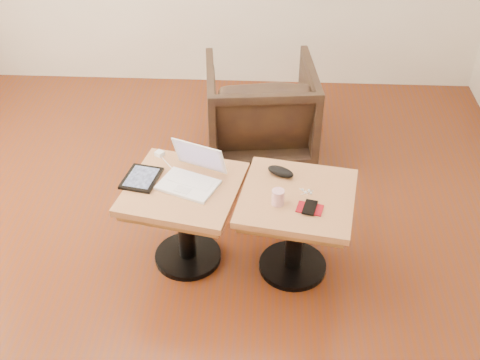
{
  "coord_description": "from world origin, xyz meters",
  "views": [
    {
      "loc": [
        0.48,
        -2.56,
        2.52
      ],
      "look_at": [
        0.35,
        -0.01,
        0.59
      ],
      "focal_mm": 45.0,
      "sensor_mm": 36.0,
      "label": 1
    }
  ],
  "objects_px": {
    "armchair": "(260,110)",
    "striped_cup": "(278,197)",
    "side_table_right": "(296,214)",
    "laptop": "(192,175)",
    "side_table_left": "(184,205)"
  },
  "relations": [
    {
      "from": "laptop",
      "to": "striped_cup",
      "type": "height_order",
      "value": "laptop"
    },
    {
      "from": "side_table_right",
      "to": "laptop",
      "type": "distance_m",
      "value": 0.6
    },
    {
      "from": "armchair",
      "to": "striped_cup",
      "type": "bearing_deg",
      "value": 88.94
    },
    {
      "from": "striped_cup",
      "to": "armchair",
      "type": "bearing_deg",
      "value": 95.32
    },
    {
      "from": "laptop",
      "to": "striped_cup",
      "type": "bearing_deg",
      "value": 2.61
    },
    {
      "from": "side_table_right",
      "to": "laptop",
      "type": "height_order",
      "value": "laptop"
    },
    {
      "from": "side_table_left",
      "to": "side_table_right",
      "type": "distance_m",
      "value": 0.62
    },
    {
      "from": "side_table_left",
      "to": "striped_cup",
      "type": "distance_m",
      "value": 0.56
    },
    {
      "from": "laptop",
      "to": "striped_cup",
      "type": "distance_m",
      "value": 0.49
    },
    {
      "from": "striped_cup",
      "to": "armchair",
      "type": "xyz_separation_m",
      "value": [
        -0.12,
        1.28,
        -0.24
      ]
    },
    {
      "from": "laptop",
      "to": "side_table_left",
      "type": "bearing_deg",
      "value": -116.81
    },
    {
      "from": "side_table_left",
      "to": "laptop",
      "type": "relative_size",
      "value": 1.82
    },
    {
      "from": "striped_cup",
      "to": "armchair",
      "type": "height_order",
      "value": "armchair"
    },
    {
      "from": "side_table_right",
      "to": "armchair",
      "type": "height_order",
      "value": "armchair"
    },
    {
      "from": "side_table_right",
      "to": "armchair",
      "type": "bearing_deg",
      "value": 110.22
    }
  ]
}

